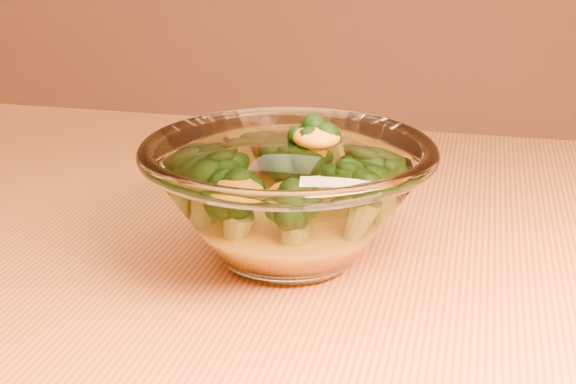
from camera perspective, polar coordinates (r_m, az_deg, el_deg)
The scene contains 3 objects.
glass_bowl at distance 0.58m, azimuth 0.00°, elevation -0.43°, with size 0.21×0.21×0.09m.
cheese_sauce at distance 0.59m, azimuth 0.00°, elevation -2.25°, with size 0.12×0.12×0.03m, color orange.
broccoli_heap at distance 0.58m, azimuth -0.26°, elevation 0.75°, with size 0.15×0.12×0.08m.
Camera 1 is at (0.03, -0.51, 1.01)m, focal length 50.00 mm.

